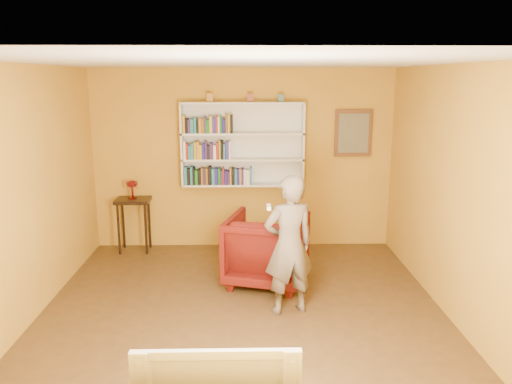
# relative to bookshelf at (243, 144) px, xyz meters

# --- Properties ---
(room_shell) EXTENTS (5.30, 5.80, 2.88)m
(room_shell) POSITION_rel_bookshelf_xyz_m (0.00, -2.41, -0.58)
(room_shell) COLOR #452F16
(room_shell) RESTS_ON ground
(bookshelf) EXTENTS (1.80, 0.29, 1.23)m
(bookshelf) POSITION_rel_bookshelf_xyz_m (0.00, 0.00, 0.00)
(bookshelf) COLOR white
(bookshelf) RESTS_ON room_shell
(books_row_lower) EXTENTS (0.99, 0.19, 0.27)m
(books_row_lower) POSITION_rel_bookshelf_xyz_m (-0.37, -0.11, -0.46)
(books_row_lower) COLOR teal
(books_row_lower) RESTS_ON bookshelf
(books_row_middle) EXTENTS (0.68, 0.18, 0.27)m
(books_row_middle) POSITION_rel_bookshelf_xyz_m (-0.52, -0.11, -0.08)
(books_row_middle) COLOR white
(books_row_middle) RESTS_ON bookshelf
(books_row_upper) EXTENTS (0.72, 0.19, 0.26)m
(books_row_upper) POSITION_rel_bookshelf_xyz_m (-0.50, -0.10, 0.29)
(books_row_upper) COLOR #BE8A26
(books_row_upper) RESTS_ON bookshelf
(ornament_left) EXTENTS (0.09, 0.09, 0.12)m
(ornament_left) POSITION_rel_bookshelf_xyz_m (-0.47, -0.06, 0.68)
(ornament_left) COLOR #B27A32
(ornament_left) RESTS_ON bookshelf
(ornament_centre) EXTENTS (0.09, 0.09, 0.12)m
(ornament_centre) POSITION_rel_bookshelf_xyz_m (0.11, -0.06, 0.68)
(ornament_centre) COLOR brown
(ornament_centre) RESTS_ON bookshelf
(ornament_right) EXTENTS (0.08, 0.08, 0.11)m
(ornament_right) POSITION_rel_bookshelf_xyz_m (0.55, -0.06, 0.68)
(ornament_right) COLOR #486B78
(ornament_right) RESTS_ON bookshelf
(framed_painting) EXTENTS (0.55, 0.05, 0.70)m
(framed_painting) POSITION_rel_bookshelf_xyz_m (1.65, 0.05, 0.16)
(framed_painting) COLOR #593319
(framed_painting) RESTS_ON room_shell
(console_table) EXTENTS (0.50, 0.38, 0.81)m
(console_table) POSITION_rel_bookshelf_xyz_m (-1.63, -0.16, -0.92)
(console_table) COLOR black
(console_table) RESTS_ON ground
(ruby_lustre) EXTENTS (0.17, 0.17, 0.27)m
(ruby_lustre) POSITION_rel_bookshelf_xyz_m (-1.63, -0.16, -0.59)
(ruby_lustre) COLOR maroon
(ruby_lustre) RESTS_ON console_table
(armchair) EXTENTS (1.18, 1.20, 0.89)m
(armchair) POSITION_rel_bookshelf_xyz_m (0.31, -1.39, -1.15)
(armchair) COLOR #450504
(armchair) RESTS_ON ground
(person) EXTENTS (0.65, 0.53, 1.56)m
(person) POSITION_rel_bookshelf_xyz_m (0.51, -2.22, -0.81)
(person) COLOR brown
(person) RESTS_ON ground
(game_remote) EXTENTS (0.04, 0.15, 0.04)m
(game_remote) POSITION_rel_bookshelf_xyz_m (0.27, -2.52, -0.31)
(game_remote) COLOR silver
(game_remote) RESTS_ON person
(television) EXTENTS (1.00, 0.13, 0.57)m
(television) POSITION_rel_bookshelf_xyz_m (-0.13, -4.66, -0.86)
(television) COLOR black
(television) RESTS_ON tv_cabinet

